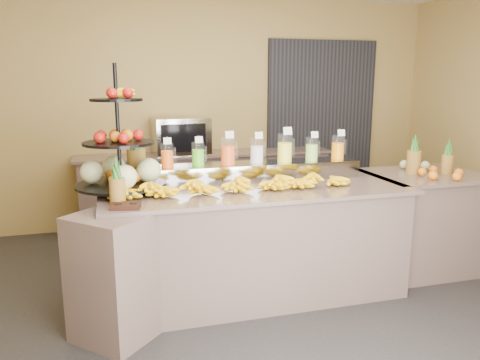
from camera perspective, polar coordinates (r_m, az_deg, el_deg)
name	(u,v)px	position (r m, az deg, el deg)	size (l,w,h in m)	color
ground	(266,308)	(3.89, 3.22, -15.29)	(6.00, 6.00, 0.00)	black
room_envelope	(260,70)	(4.26, 2.45, 13.24)	(6.04, 5.02, 2.82)	olive
buffet_counter	(244,243)	(3.90, 0.44, -7.74)	(2.75, 1.25, 0.93)	gray
right_counter	(421,221)	(4.82, 21.20, -4.67)	(1.08, 0.88, 0.93)	gray
back_ledge	(208,190)	(5.79, -3.98, -1.17)	(3.10, 0.55, 0.93)	gray
pitcher_tray	(257,171)	(4.12, 2.04, 1.09)	(1.85, 0.30, 0.15)	gray
juice_pitcher_orange_a	(167,157)	(3.92, -8.87, 2.83)	(0.11, 0.11, 0.26)	silver
juice_pitcher_green	(198,155)	(3.96, -5.13, 3.02)	(0.11, 0.11, 0.26)	silver
juice_pitcher_orange_b	(228,152)	(4.01, -1.48, 3.38)	(0.13, 0.13, 0.30)	silver
juice_pitcher_milk	(257,152)	(4.09, 2.06, 3.45)	(0.12, 0.12, 0.29)	silver
juice_pitcher_lemon	(285,149)	(4.17, 5.47, 3.75)	(0.13, 0.14, 0.32)	silver
juice_pitcher_lime	(312,150)	(4.27, 8.73, 3.64)	(0.11, 0.12, 0.27)	silver
juice_pitcher_orange_c	(338,148)	(4.39, 11.83, 3.79)	(0.12, 0.12, 0.28)	silver
banana_heap	(235,182)	(3.70, -0.56, -0.24)	(1.88, 0.17, 0.16)	yellow
fruit_stand	(126,160)	(3.76, -13.69, 2.38)	(0.90, 0.90, 0.99)	black
condiment_caddy	(126,206)	(3.30, -13.74, -3.07)	(0.20, 0.15, 0.03)	black
pineapple_left_a	(117,187)	(3.39, -14.75, -0.83)	(0.11, 0.11, 0.35)	brown
pineapple_left_b	(137,163)	(4.06, -12.50, 2.06)	(0.16, 0.16, 0.45)	brown
right_fruit_pile	(435,168)	(4.64, 22.66, 1.33)	(0.41, 0.39, 0.22)	brown
oven_warmer	(181,136)	(5.61, -7.25, 5.37)	(0.64, 0.45, 0.43)	gray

